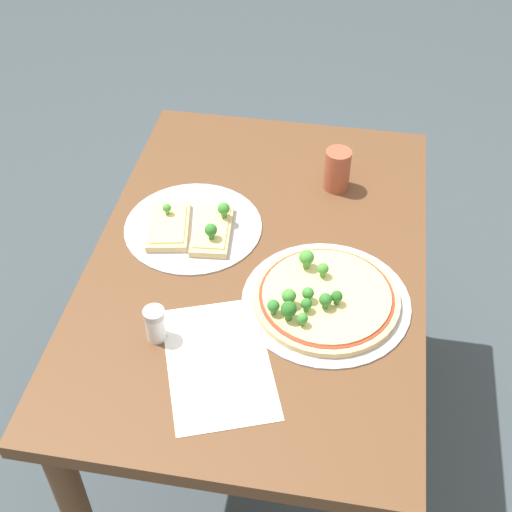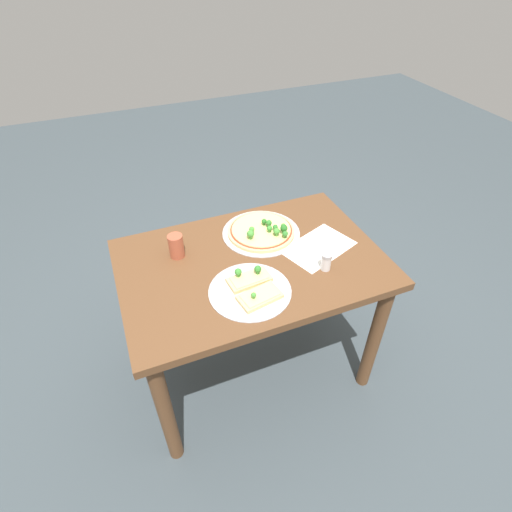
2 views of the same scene
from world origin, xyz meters
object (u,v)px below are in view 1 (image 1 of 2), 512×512
object	(u,v)px
dining_table	(258,292)
pizza_tray_whole	(324,298)
pizza_tray_slice	(192,227)
drinking_cup	(337,170)
condiment_shaker	(155,324)

from	to	relation	value
dining_table	pizza_tray_whole	size ratio (longest dim) A/B	3.11
pizza_tray_whole	dining_table	bearing A→B (deg)	-125.25
pizza_tray_slice	drinking_cup	size ratio (longest dim) A/B	3.04
dining_table	drinking_cup	size ratio (longest dim) A/B	10.41
dining_table	pizza_tray_slice	distance (m)	0.21
pizza_tray_whole	condiment_shaker	xyz separation A→B (m)	(0.15, -0.31, 0.02)
dining_table	pizza_tray_whole	distance (m)	0.23
drinking_cup	condiment_shaker	distance (m)	0.61
drinking_cup	pizza_tray_whole	bearing A→B (deg)	1.63
pizza_tray_slice	condiment_shaker	world-z (taller)	condiment_shaker
dining_table	condiment_shaker	distance (m)	0.33
pizza_tray_whole	pizza_tray_slice	distance (m)	0.36
dining_table	drinking_cup	distance (m)	0.35
dining_table	drinking_cup	world-z (taller)	drinking_cup
dining_table	condiment_shaker	bearing A→B (deg)	-31.59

